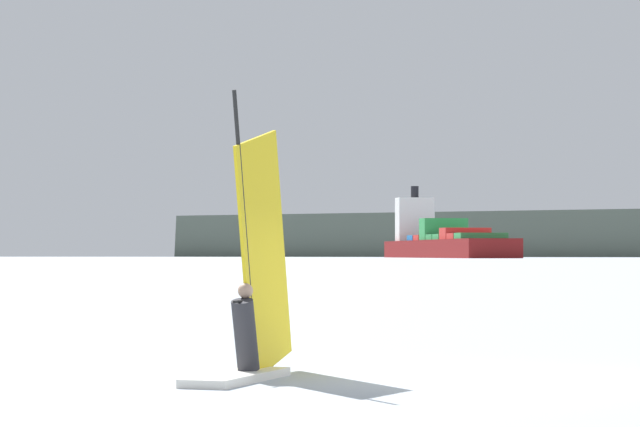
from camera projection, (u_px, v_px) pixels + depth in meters
ground_plane at (448, 380)px, 21.58m from camera, size 4000.00×4000.00×0.00m
windsurfer at (251, 308)px, 21.81m from camera, size 0.85×3.59×4.18m
cargo_ship at (444, 243)px, 719.35m from camera, size 92.53×165.52×36.94m
distant_headland at (301, 238)px, 1099.28m from camera, size 871.78×452.88×27.24m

